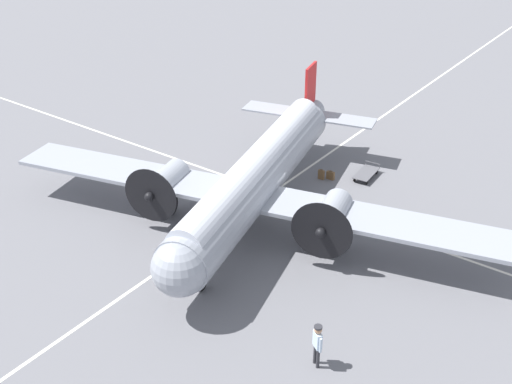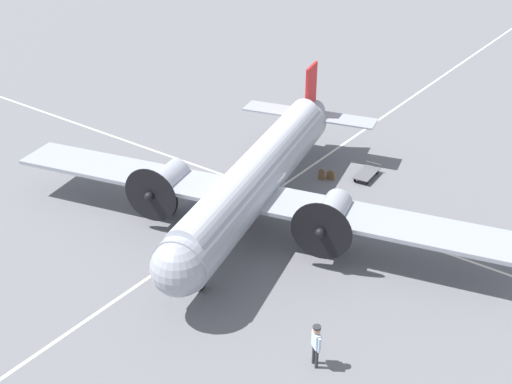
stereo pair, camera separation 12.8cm
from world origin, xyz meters
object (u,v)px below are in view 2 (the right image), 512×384
Objects in this scene: crew_foreground at (316,341)px; suitcase_near_door at (331,176)px; airliner_main at (253,180)px; suitcase_upright_spare at (322,175)px; baggage_cart at (367,173)px.

suitcase_near_door is at bearing 152.11° from crew_foreground.
airliner_main is at bearing -96.91° from suitcase_near_door.
crew_foreground is at bearing -59.82° from suitcase_upright_spare.
suitcase_upright_spare is at bearing -54.47° from baggage_cart.
suitcase_near_door is 0.84× the size of suitcase_upright_spare.
crew_foreground is 3.05× the size of suitcase_upright_spare.
crew_foreground is 15.56m from baggage_cart.
airliner_main is 6.50m from suitcase_upright_spare.
suitcase_upright_spare is (-0.43, -0.31, 0.05)m from suitcase_near_door.
crew_foreground is 3.61× the size of suitcase_near_door.
airliner_main reaches higher than suitcase_upright_spare.
airliner_main reaches higher than baggage_cart.
suitcase_near_door is at bearing 35.21° from suitcase_upright_spare.
baggage_cart is at bearing 144.63° from crew_foreground.
baggage_cart is (1.99, 1.69, -0.01)m from suitcase_upright_spare.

